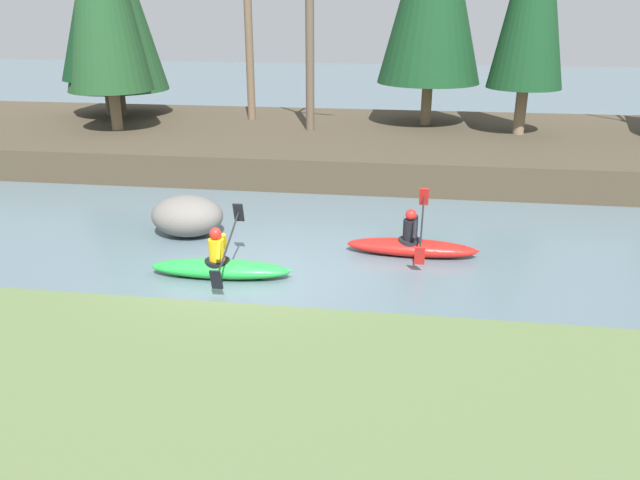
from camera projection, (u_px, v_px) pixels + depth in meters
name	position (u px, v px, depth m)	size (l,w,h in m)	color
ground_plane	(254.00, 278.00, 11.94)	(90.00, 90.00, 0.00)	slate
riverbank_far	(325.00, 143.00, 21.21)	(44.00, 8.97, 0.93)	#473D2D
conifer_tree_far_left	(98.00, 1.00, 22.42)	(3.22, 3.22, 6.82)	brown
bare_tree_upstream	(250.00, 27.00, 21.73)	(3.74, 3.70, 6.81)	brown
bare_tree_mid_upstream	(311.00, 40.00, 19.99)	(3.39, 3.35, 6.14)	brown
kayaker_lead	(413.00, 245.00, 12.94)	(2.78, 2.07, 1.20)	red
kayaker_middle	(221.00, 266.00, 11.90)	(2.78, 2.07, 1.20)	green
boulder_midstream	(187.00, 216.00, 13.99)	(1.63, 1.27, 0.92)	slate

